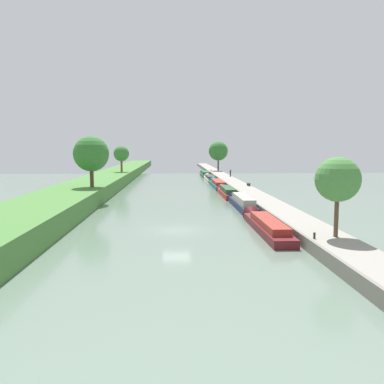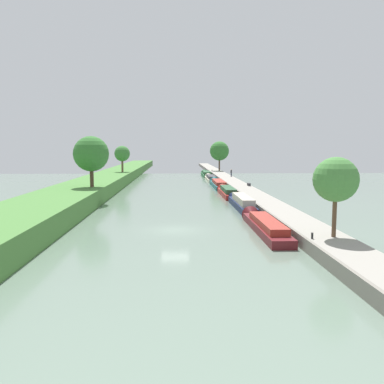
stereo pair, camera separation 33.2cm
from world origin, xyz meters
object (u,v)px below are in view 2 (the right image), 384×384
narrowboat_red (227,192)px  narrowboat_green (206,174)px  narrowboat_maroon (264,225)px  park_bench (249,184)px  mooring_bollard_far (212,171)px  mooring_bollard_near (312,236)px  narrowboat_teal (218,184)px  person_walking (231,173)px  narrowboat_navy (241,202)px  narrowboat_cream (211,178)px

narrowboat_red → narrowboat_green: 42.63m
narrowboat_maroon → narrowboat_green: (-0.14, 69.56, 0.01)m
narrowboat_maroon → park_bench: (4.50, 32.76, 0.75)m
narrowboat_red → mooring_bollard_far: narrowboat_red is taller
narrowboat_maroon → mooring_bollard_near: size_ratio=30.72×
narrowboat_teal → person_walking: bearing=72.1°
narrowboat_navy → mooring_bollard_far: 60.72m
mooring_bollard_far → park_bench: park_bench is taller
narrowboat_navy → park_bench: 19.32m
narrowboat_teal → park_bench: bearing=-62.2°
narrowboat_cream → narrowboat_maroon: bearing=-89.9°
narrowboat_cream → narrowboat_green: narrowboat_green is taller
narrowboat_maroon → narrowboat_green: size_ratio=1.08×
narrowboat_red → narrowboat_maroon: bearing=-90.0°
narrowboat_green → mooring_bollard_far: (2.00, 5.07, 0.62)m
narrowboat_teal → mooring_bollard_near: mooring_bollard_near is taller
narrowboat_navy → mooring_bollard_far: bearing=88.4°
narrowboat_teal → person_walking: 14.24m
narrowboat_red → narrowboat_teal: size_ratio=0.84×
narrowboat_maroon → narrowboat_red: bearing=90.0°
narrowboat_navy → narrowboat_cream: narrowboat_navy is taller
narrowboat_navy → person_walking: size_ratio=7.91×
narrowboat_red → narrowboat_teal: bearing=89.8°
mooring_bollard_far → mooring_bollard_near: bearing=-90.0°
narrowboat_red → mooring_bollard_far: (1.84, 47.71, 0.59)m
narrowboat_green → person_walking: 15.61m
narrowboat_green → park_bench: size_ratio=8.55×
mooring_bollard_far → park_bench: (2.64, -41.87, 0.12)m
narrowboat_navy → narrowboat_red: bearing=90.8°
narrowboat_teal → park_bench: park_bench is taller
person_walking → mooring_bollard_near: size_ratio=3.69×
narrowboat_teal → narrowboat_maroon: bearing=-90.1°
narrowboat_navy → mooring_bollard_far: narrowboat_navy is taller
narrowboat_red → person_walking: 28.13m
narrowboat_green → narrowboat_teal: bearing=-89.6°
mooring_bollard_far → narrowboat_green: bearing=-111.5°
narrowboat_cream → narrowboat_green: size_ratio=1.02×
narrowboat_navy → mooring_bollard_near: (1.66, -21.36, 0.50)m
person_walking → park_bench: person_walking is taller
narrowboat_teal → mooring_bollard_far: mooring_bollard_far is taller
narrowboat_cream → mooring_bollard_near: (1.93, -63.96, 0.69)m
park_bench → narrowboat_teal: bearing=117.8°
narrowboat_green → person_walking: bearing=-72.9°
narrowboat_cream → person_walking: size_ratio=7.90×
narrowboat_red → mooring_bollard_near: 34.40m
narrowboat_teal → person_walking: size_ratio=9.12×
person_walking → park_bench: size_ratio=1.11×
narrowboat_green → mooring_bollard_near: (2.00, -76.98, 0.62)m
narrowboat_green → mooring_bollard_far: bearing=68.5°
narrowboat_green → mooring_bollard_far: mooring_bollard_far is taller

